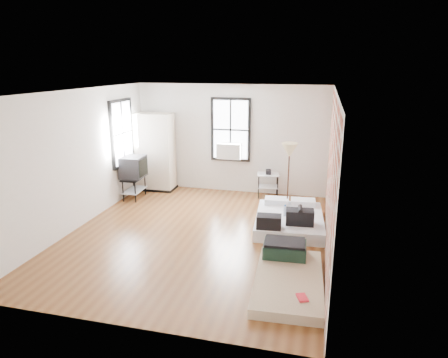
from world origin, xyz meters
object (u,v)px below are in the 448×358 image
(mattress_main, at_px, (289,219))
(wardrobe, at_px, (155,152))
(floor_lamp, at_px, (289,154))
(side_table, at_px, (268,178))
(mattress_bare, at_px, (288,273))
(tv_stand, at_px, (133,168))

(mattress_main, relative_size, wardrobe, 0.95)
(wardrobe, height_order, floor_lamp, wardrobe)
(side_table, relative_size, floor_lamp, 0.44)
(mattress_main, height_order, side_table, side_table)
(side_table, xyz_separation_m, floor_lamp, (0.59, -1.11, 0.91))
(mattress_bare, xyz_separation_m, side_table, (-0.88, 4.04, 0.36))
(wardrobe, bearing_deg, mattress_bare, -46.35)
(wardrobe, distance_m, floor_lamp, 3.79)
(side_table, bearing_deg, wardrobe, -178.68)
(mattress_bare, relative_size, tv_stand, 1.82)
(floor_lamp, relative_size, tv_stand, 1.50)
(floor_lamp, distance_m, tv_stand, 3.90)
(mattress_main, xyz_separation_m, mattress_bare, (0.17, -2.17, -0.04))
(mattress_bare, bearing_deg, wardrobe, 131.65)
(wardrobe, height_order, side_table, wardrobe)
(mattress_main, relative_size, floor_lamp, 1.20)
(floor_lamp, bearing_deg, mattress_bare, -84.42)
(side_table, bearing_deg, mattress_bare, -77.75)
(tv_stand, bearing_deg, side_table, 12.95)
(tv_stand, bearing_deg, floor_lamp, -5.66)
(side_table, height_order, tv_stand, tv_stand)
(wardrobe, relative_size, floor_lamp, 1.26)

